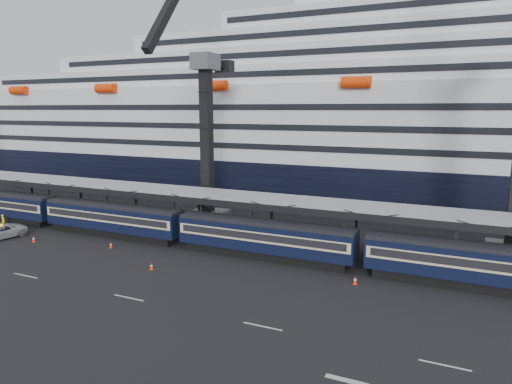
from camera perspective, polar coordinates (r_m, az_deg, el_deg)
ground at (r=36.50m, az=6.44°, el=-14.38°), size 260.00×260.00×0.00m
lane_markings at (r=30.50m, az=18.74°, el=-20.17°), size 111.00×4.27×0.02m
train at (r=46.02m, az=4.89°, el=-6.14°), size 133.05×3.00×4.05m
canopy at (r=47.75m, az=11.84°, el=-1.94°), size 130.00×6.25×5.53m
cruise_ship at (r=78.44m, az=16.54°, el=7.81°), size 214.09×28.84×34.00m
crane_dark_near at (r=58.62m, az=-6.40°, el=7.06°), size 4.50×17.75×35.08m
worker at (r=68.60m, az=-29.06°, el=-3.12°), size 0.62×0.44×1.60m
traffic_cone_a at (r=59.10m, az=-26.04°, el=-5.29°), size 0.37×0.37×0.75m
traffic_cone_b at (r=53.48m, az=-17.68°, el=-6.32°), size 0.35×0.35×0.70m
traffic_cone_c at (r=45.48m, az=-12.94°, el=-9.02°), size 0.35×0.35×0.71m
traffic_cone_d at (r=41.81m, az=12.28°, el=-10.71°), size 0.38×0.38×0.75m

